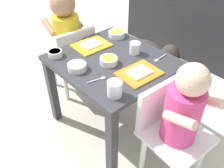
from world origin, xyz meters
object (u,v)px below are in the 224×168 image
at_px(seated_child_left, 67,33).
at_px(spoon_by_right_tray, 159,59).
at_px(water_cup_left, 115,89).
at_px(water_cup_right, 135,49).
at_px(veggie_bowl_far, 117,34).
at_px(spoon_by_left_tray, 98,79).
at_px(food_tray_left, 91,45).
at_px(food_tray_right, 139,73).
at_px(cereal_bowl_left_side, 55,53).
at_px(cereal_bowl_right_side, 109,60).
at_px(veggie_bowl_near, 77,66).
at_px(dining_table, 112,72).
at_px(dog, 149,53).
at_px(seated_child_right, 180,113).

height_order(seated_child_left, spoon_by_right_tray, seated_child_left).
height_order(water_cup_left, water_cup_right, water_cup_left).
height_order(seated_child_left, veggie_bowl_far, seated_child_left).
relative_size(water_cup_left, water_cup_right, 1.12).
bearing_deg(spoon_by_left_tray, water_cup_right, 100.22).
relative_size(food_tray_left, food_tray_right, 0.98).
xyz_separation_m(food_tray_left, water_cup_right, (0.22, 0.13, 0.02)).
relative_size(water_cup_left, spoon_by_left_tray, 0.72).
height_order(water_cup_left, spoon_by_right_tray, water_cup_left).
relative_size(water_cup_right, spoon_by_right_tray, 0.64).
height_order(food_tray_right, cereal_bowl_left_side, cereal_bowl_left_side).
height_order(water_cup_right, cereal_bowl_right_side, water_cup_right).
relative_size(food_tray_right, veggie_bowl_near, 2.23).
relative_size(dining_table, seated_child_left, 0.83).
xyz_separation_m(cereal_bowl_right_side, veggie_bowl_far, (-0.20, 0.24, -0.00)).
distance_m(seated_child_left, dog, 0.63).
height_order(food_tray_right, spoon_by_right_tray, food_tray_right).
bearing_deg(cereal_bowl_left_side, dining_table, 41.45).
relative_size(dining_table, food_tray_left, 2.91).
distance_m(veggie_bowl_near, spoon_by_right_tray, 0.44).
bearing_deg(cereal_bowl_right_side, food_tray_right, 15.84).
distance_m(cereal_bowl_right_side, veggie_bowl_far, 0.31).
height_order(dining_table, veggie_bowl_far, veggie_bowl_far).
bearing_deg(water_cup_right, cereal_bowl_left_side, -127.97).
bearing_deg(cereal_bowl_left_side, cereal_bowl_right_side, 33.60).
height_order(seated_child_left, cereal_bowl_right_side, seated_child_left).
distance_m(water_cup_left, spoon_by_right_tray, 0.38).
bearing_deg(cereal_bowl_right_side, water_cup_left, -35.67).
distance_m(seated_child_right, food_tray_left, 0.65).
relative_size(water_cup_right, veggie_bowl_far, 0.62).
xyz_separation_m(seated_child_right, water_cup_right, (-0.42, 0.16, 0.08)).
xyz_separation_m(water_cup_right, cereal_bowl_right_side, (-0.02, -0.18, -0.01)).
relative_size(seated_child_right, food_tray_right, 3.26).
height_order(dog, water_cup_right, water_cup_right).
xyz_separation_m(veggie_bowl_far, spoon_by_left_tray, (0.27, -0.37, -0.02)).
distance_m(seated_child_left, cereal_bowl_left_side, 0.33).
xyz_separation_m(food_tray_left, cereal_bowl_left_side, (-0.04, -0.21, 0.01)).
bearing_deg(seated_child_right, cereal_bowl_right_side, -177.45).
relative_size(dog, veggie_bowl_near, 4.85).
height_order(food_tray_left, water_cup_right, water_cup_right).
xyz_separation_m(dining_table, dog, (-0.18, 0.53, -0.17)).
relative_size(seated_child_left, water_cup_left, 10.13).
bearing_deg(spoon_by_right_tray, seated_child_left, -165.07).
xyz_separation_m(water_cup_left, cereal_bowl_left_side, (-0.45, -0.02, -0.01)).
relative_size(seated_child_right, veggie_bowl_near, 7.27).
bearing_deg(dog, veggie_bowl_far, -90.47).
bearing_deg(cereal_bowl_left_side, spoon_by_right_tray, 44.75).
bearing_deg(veggie_bowl_near, seated_child_right, 18.84).
xyz_separation_m(seated_child_left, water_cup_right, (0.50, 0.11, 0.05)).
bearing_deg(cereal_bowl_left_side, seated_child_left, 135.29).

